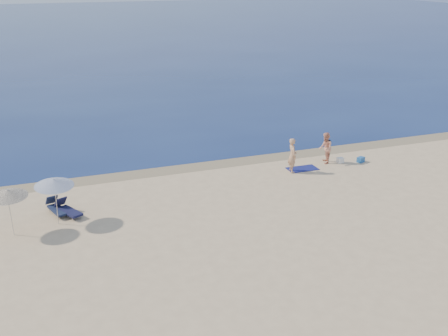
{
  "coord_description": "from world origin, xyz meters",
  "views": [
    {
      "loc": [
        -10.61,
        -9.66,
        10.89
      ],
      "look_at": [
        -0.95,
        16.0,
        1.0
      ],
      "focal_mm": 45.0,
      "sensor_mm": 36.0,
      "label": 1
    }
  ],
  "objects_px": {
    "person_left": "(292,155)",
    "umbrella_near": "(54,183)",
    "blue_cooler": "(361,160)",
    "person_right": "(326,148)"
  },
  "relations": [
    {
      "from": "person_left",
      "to": "blue_cooler",
      "type": "relative_size",
      "value": 4.53
    },
    {
      "from": "person_left",
      "to": "person_right",
      "type": "bearing_deg",
      "value": -66.32
    },
    {
      "from": "umbrella_near",
      "to": "person_right",
      "type": "bearing_deg",
      "value": 9.1
    },
    {
      "from": "person_right",
      "to": "umbrella_near",
      "type": "relative_size",
      "value": 0.82
    },
    {
      "from": "person_right",
      "to": "blue_cooler",
      "type": "height_order",
      "value": "person_right"
    },
    {
      "from": "blue_cooler",
      "to": "person_right",
      "type": "bearing_deg",
      "value": 140.15
    },
    {
      "from": "blue_cooler",
      "to": "umbrella_near",
      "type": "height_order",
      "value": "umbrella_near"
    },
    {
      "from": "person_left",
      "to": "umbrella_near",
      "type": "relative_size",
      "value": 0.88
    },
    {
      "from": "person_left",
      "to": "umbrella_near",
      "type": "height_order",
      "value": "umbrella_near"
    },
    {
      "from": "person_left",
      "to": "person_right",
      "type": "distance_m",
      "value": 2.61
    }
  ]
}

